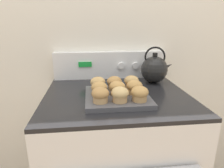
% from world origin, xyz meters
% --- Properties ---
extents(wall_back, '(8.00, 0.05, 2.40)m').
position_xyz_m(wall_back, '(0.00, 0.70, 1.20)').
color(wall_back, silver).
rests_on(wall_back, ground_plane).
extents(stove_range, '(0.73, 0.69, 0.92)m').
position_xyz_m(stove_range, '(0.00, 0.35, 0.46)').
color(stove_range, white).
rests_on(stove_range, ground_plane).
extents(control_panel, '(0.71, 0.07, 0.17)m').
position_xyz_m(control_panel, '(0.00, 0.65, 1.01)').
color(control_panel, white).
rests_on(control_panel, stove_range).
extents(muffin_pan, '(0.30, 0.30, 0.02)m').
position_xyz_m(muffin_pan, '(-0.01, 0.27, 0.94)').
color(muffin_pan, '#4C4C51').
rests_on(muffin_pan, stove_range).
extents(muffin_r0_c0, '(0.08, 0.08, 0.07)m').
position_xyz_m(muffin_r0_c0, '(-0.09, 0.18, 0.98)').
color(muffin_r0_c0, tan).
rests_on(muffin_r0_c0, muffin_pan).
extents(muffin_r0_c1, '(0.08, 0.08, 0.07)m').
position_xyz_m(muffin_r0_c1, '(-0.01, 0.18, 0.98)').
color(muffin_r0_c1, tan).
rests_on(muffin_r0_c1, muffin_pan).
extents(muffin_r0_c2, '(0.08, 0.08, 0.07)m').
position_xyz_m(muffin_r0_c2, '(0.08, 0.18, 0.98)').
color(muffin_r0_c2, tan).
rests_on(muffin_r0_c2, muffin_pan).
extents(muffin_r1_c0, '(0.08, 0.08, 0.07)m').
position_xyz_m(muffin_r1_c0, '(-0.09, 0.27, 0.98)').
color(muffin_r1_c0, olive).
rests_on(muffin_r1_c0, muffin_pan).
extents(muffin_r1_c1, '(0.08, 0.08, 0.07)m').
position_xyz_m(muffin_r1_c1, '(-0.01, 0.27, 0.98)').
color(muffin_r1_c1, '#A37A4C').
rests_on(muffin_r1_c1, muffin_pan).
extents(muffin_r1_c2, '(0.08, 0.08, 0.07)m').
position_xyz_m(muffin_r1_c2, '(0.08, 0.27, 0.98)').
color(muffin_r1_c2, tan).
rests_on(muffin_r1_c2, muffin_pan).
extents(muffin_r2_c0, '(0.08, 0.08, 0.07)m').
position_xyz_m(muffin_r2_c0, '(-0.09, 0.35, 0.98)').
color(muffin_r2_c0, tan).
rests_on(muffin_r2_c0, muffin_pan).
extents(muffin_r2_c1, '(0.08, 0.08, 0.07)m').
position_xyz_m(muffin_r2_c1, '(-0.01, 0.35, 0.98)').
color(muffin_r2_c1, tan).
rests_on(muffin_r2_c1, muffin_pan).
extents(muffin_r2_c2, '(0.08, 0.08, 0.07)m').
position_xyz_m(muffin_r2_c2, '(0.08, 0.36, 0.98)').
color(muffin_r2_c2, tan).
rests_on(muffin_r2_c2, muffin_pan).
extents(tea_kettle, '(0.19, 0.16, 0.22)m').
position_xyz_m(tea_kettle, '(0.25, 0.51, 1.01)').
color(tea_kettle, black).
rests_on(tea_kettle, stove_range).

